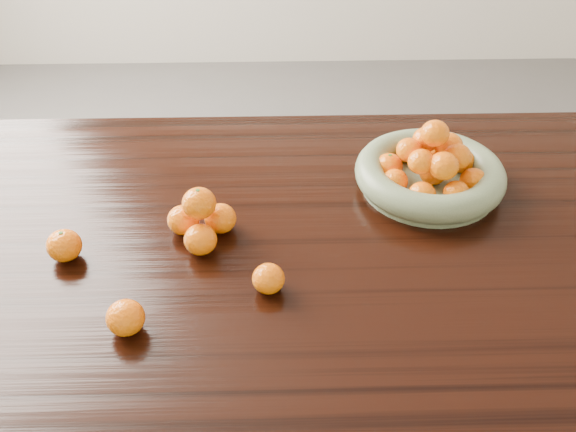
{
  "coord_description": "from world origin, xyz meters",
  "views": [
    {
      "loc": [
        0.0,
        -0.95,
        1.55
      ],
      "look_at": [
        0.03,
        -0.02,
        0.83
      ],
      "focal_mm": 40.0,
      "sensor_mm": 36.0,
      "label": 1
    }
  ],
  "objects_px": {
    "loose_orange_0": "(64,246)",
    "fruit_bowl": "(430,172)",
    "dining_table": "(275,277)",
    "orange_pyramid": "(201,220)"
  },
  "relations": [
    {
      "from": "loose_orange_0",
      "to": "orange_pyramid",
      "type": "bearing_deg",
      "value": 12.04
    },
    {
      "from": "orange_pyramid",
      "to": "loose_orange_0",
      "type": "bearing_deg",
      "value": -167.96
    },
    {
      "from": "orange_pyramid",
      "to": "dining_table",
      "type": "bearing_deg",
      "value": -7.92
    },
    {
      "from": "dining_table",
      "to": "orange_pyramid",
      "type": "xyz_separation_m",
      "value": [
        -0.14,
        0.02,
        0.13
      ]
    },
    {
      "from": "orange_pyramid",
      "to": "loose_orange_0",
      "type": "distance_m",
      "value": 0.25
    },
    {
      "from": "dining_table",
      "to": "fruit_bowl",
      "type": "relative_size",
      "value": 6.3
    },
    {
      "from": "loose_orange_0",
      "to": "fruit_bowl",
      "type": "bearing_deg",
      "value": 16.21
    },
    {
      "from": "orange_pyramid",
      "to": "loose_orange_0",
      "type": "xyz_separation_m",
      "value": [
        -0.25,
        -0.05,
        -0.01
      ]
    },
    {
      "from": "dining_table",
      "to": "fruit_bowl",
      "type": "distance_m",
      "value": 0.4
    },
    {
      "from": "loose_orange_0",
      "to": "dining_table",
      "type": "bearing_deg",
      "value": 4.97
    }
  ]
}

